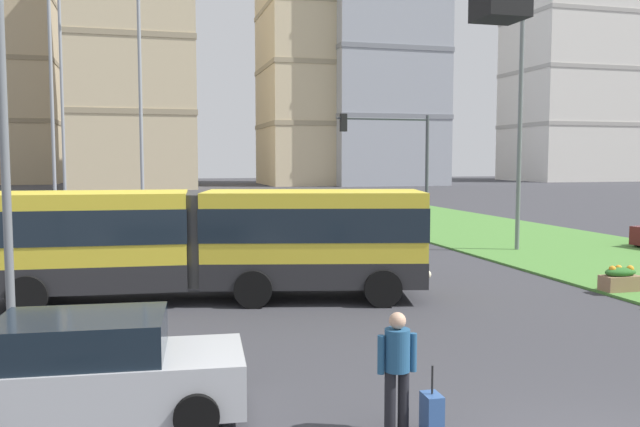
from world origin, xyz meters
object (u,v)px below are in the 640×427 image
object	(u,v)px
apartment_tower_westcentre	(132,49)
streetlight_left	(3,118)
car_silver_hatch	(91,371)
traffic_light_near_left	(80,162)
flower_planter_3	(620,279)
articulated_bus	(211,240)
pedestrian_crossing	(397,364)
apartment_tower_east	(573,48)
car_navy_sedan	(138,237)
traffic_light_far_right	(397,154)
apartment_tower_centre	(325,43)
rolling_suitcase	(432,413)
streetlight_median	(520,122)
apartment_tower_eastcentre	(378,26)

from	to	relation	value
apartment_tower_westcentre	streetlight_left	bearing A→B (deg)	-90.96
car_silver_hatch	traffic_light_near_left	world-z (taller)	traffic_light_near_left
flower_planter_3	apartment_tower_westcentre	bearing A→B (deg)	100.53
articulated_bus	apartment_tower_westcentre	xyz separation A→B (m)	(-3.16, 76.87, 17.36)
pedestrian_crossing	streetlight_left	world-z (taller)	streetlight_left
apartment_tower_east	car_navy_sedan	bearing A→B (deg)	-134.17
pedestrian_crossing	streetlight_left	size ratio (longest dim) A/B	0.20
flower_planter_3	traffic_light_near_left	distance (m)	18.61
pedestrian_crossing	traffic_light_far_right	distance (m)	21.93
pedestrian_crossing	apartment_tower_centre	xyz separation A→B (m)	(24.05, 91.43, 20.86)
apartment_tower_east	pedestrian_crossing	bearing A→B (deg)	-126.76
flower_planter_3	traffic_light_far_right	xyz separation A→B (m)	(-1.90, 12.74, 3.71)
rolling_suitcase	apartment_tower_centre	xyz separation A→B (m)	(23.60, 91.63, 21.55)
articulated_bus	traffic_light_near_left	size ratio (longest dim) A/B	2.17
car_navy_sedan	apartment_tower_centre	size ratio (longest dim) A/B	0.11
apartment_tower_centre	streetlight_left	bearing A→B (deg)	-109.56
articulated_bus	car_navy_sedan	world-z (taller)	articulated_bus
traffic_light_far_right	streetlight_median	size ratio (longest dim) A/B	0.60
car_navy_sedan	flower_planter_3	xyz separation A→B (m)	(13.58, -11.21, -0.33)
rolling_suitcase	pedestrian_crossing	bearing A→B (deg)	156.04
car_navy_sedan	apartment_tower_east	xyz separation A→B (m)	(76.41, 78.65, 23.44)
pedestrian_crossing	apartment_tower_east	distance (m)	123.66
traffic_light_near_left	streetlight_left	distance (m)	11.49
articulated_bus	car_navy_sedan	distance (m)	9.31
apartment_tower_centre	traffic_light_far_right	bearing A→B (deg)	-102.72
streetlight_left	car_navy_sedan	bearing A→B (deg)	78.67
apartment_tower_westcentre	apartment_tower_centre	bearing A→B (deg)	9.69
articulated_bus	traffic_light_far_right	xyz separation A→B (m)	(9.64, 10.57, 2.48)
car_silver_hatch	pedestrian_crossing	world-z (taller)	pedestrian_crossing
pedestrian_crossing	apartment_tower_centre	world-z (taller)	apartment_tower_centre
streetlight_left	streetlight_median	world-z (taller)	streetlight_median
rolling_suitcase	apartment_tower_east	world-z (taller)	apartment_tower_east
car_navy_sedan	streetlight_median	distance (m)	16.38
car_silver_hatch	traffic_light_far_right	distance (m)	22.51
pedestrian_crossing	car_navy_sedan	bearing A→B (deg)	101.27
rolling_suitcase	apartment_tower_westcentre	xyz separation A→B (m)	(-5.28, 86.70, 18.70)
car_silver_hatch	apartment_tower_east	distance (m)	125.03
articulated_bus	apartment_tower_eastcentre	world-z (taller)	apartment_tower_eastcentre
rolling_suitcase	apartment_tower_westcentre	bearing A→B (deg)	93.49
rolling_suitcase	apartment_tower_westcentre	size ratio (longest dim) A/B	0.03
rolling_suitcase	streetlight_median	bearing A→B (deg)	55.09
articulated_bus	pedestrian_crossing	world-z (taller)	articulated_bus
car_navy_sedan	streetlight_left	bearing A→B (deg)	-101.33
apartment_tower_centre	apartment_tower_east	distance (m)	49.05
apartment_tower_centre	apartment_tower_eastcentre	size ratio (longest dim) A/B	0.89
car_silver_hatch	flower_planter_3	world-z (taller)	car_silver_hatch
flower_planter_3	apartment_tower_east	bearing A→B (deg)	55.04
rolling_suitcase	articulated_bus	bearing A→B (deg)	102.20
pedestrian_crossing	traffic_light_far_right	bearing A→B (deg)	68.47
car_silver_hatch	apartment_tower_centre	world-z (taller)	apartment_tower_centre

